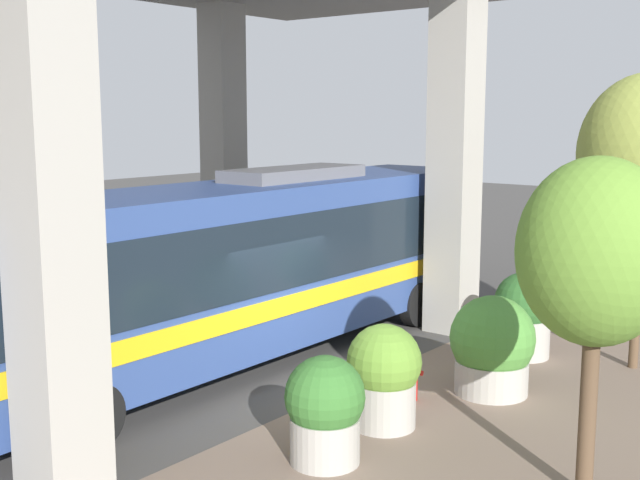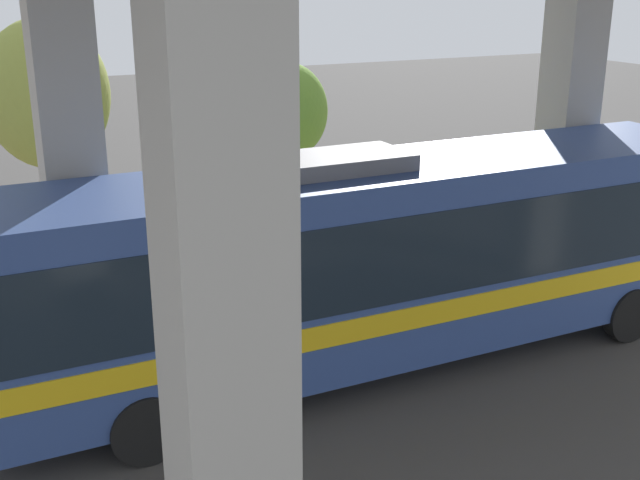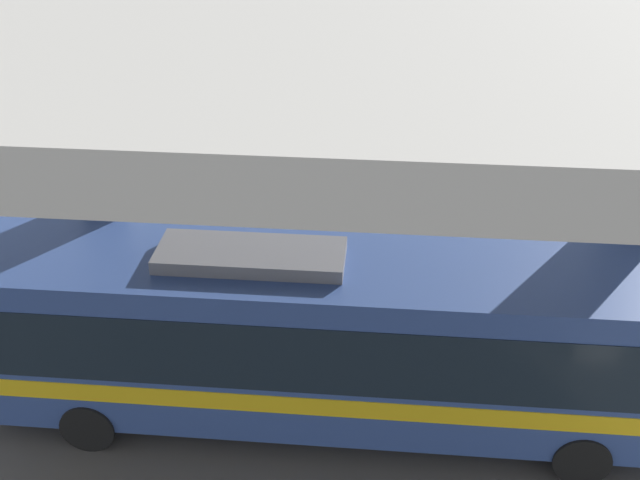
{
  "view_description": "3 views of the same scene",
  "coord_description": "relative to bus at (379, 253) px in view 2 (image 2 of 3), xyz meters",
  "views": [
    {
      "loc": [
        -7.98,
        10.37,
        4.76
      ],
      "look_at": [
        1.3,
        -1.28,
        2.39
      ],
      "focal_mm": 45.0,
      "sensor_mm": 36.0,
      "label": 1
    },
    {
      "loc": [
        12.93,
        -6.73,
        6.26
      ],
      "look_at": [
        0.88,
        -0.88,
        1.8
      ],
      "focal_mm": 45.0,
      "sensor_mm": 36.0,
      "label": 2
    },
    {
      "loc": [
        14.01,
        0.42,
        10.51
      ],
      "look_at": [
        -0.64,
        -0.95,
        2.2
      ],
      "focal_mm": 45.0,
      "sensor_mm": 36.0,
      "label": 3
    }
  ],
  "objects": [
    {
      "name": "ground_plane",
      "position": [
        -2.41,
        0.57,
        -2.0
      ],
      "size": [
        80.0,
        80.0,
        0.0
      ],
      "primitive_type": "plane",
      "color": "#474442",
      "rests_on": "ground"
    },
    {
      "name": "sidewalk_strip",
      "position": [
        -5.41,
        0.57,
        -1.99
      ],
      "size": [
        6.0,
        40.0,
        0.02
      ],
      "color": "#7A6656",
      "rests_on": "ground"
    },
    {
      "name": "bus",
      "position": [
        0.0,
        0.0,
        0.0
      ],
      "size": [
        2.52,
        12.86,
        3.68
      ],
      "color": "#334C8C",
      "rests_on": "ground"
    },
    {
      "name": "fire_hydrant",
      "position": [
        -3.61,
        -0.03,
        -1.52
      ],
      "size": [
        0.39,
        0.19,
        0.94
      ],
      "color": "red",
      "rests_on": "ground"
    },
    {
      "name": "planter_front",
      "position": [
        -3.87,
        1.2,
        -1.17
      ],
      "size": [
        1.14,
        1.14,
        1.61
      ],
      "color": "#ADA89E",
      "rests_on": "ground"
    },
    {
      "name": "planter_middle",
      "position": [
        -4.01,
        -3.47,
        -1.13
      ],
      "size": [
        1.17,
        1.17,
        1.7
      ],
      "color": "#ADA89E",
      "rests_on": "ground"
    },
    {
      "name": "planter_back",
      "position": [
        -4.49,
        -1.16,
        -1.17
      ],
      "size": [
        1.44,
        1.44,
        1.71
      ],
      "color": "#ADA89E",
      "rests_on": "ground"
    },
    {
      "name": "planter_extra",
      "position": [
        -3.96,
        2.76,
        -1.23
      ],
      "size": [
        1.11,
        1.11,
        1.52
      ],
      "color": "#ADA89E",
      "rests_on": "ground"
    },
    {
      "name": "street_tree_near",
      "position": [
        -7.12,
        1.55,
        1.11
      ],
      "size": [
        1.9,
        1.9,
        4.27
      ],
      "color": "brown",
      "rests_on": "ground"
    },
    {
      "name": "street_tree_far",
      "position": [
        -5.95,
        -4.1,
        2.02
      ],
      "size": [
        2.43,
        2.43,
        5.49
      ],
      "color": "brown",
      "rests_on": "ground"
    }
  ]
}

